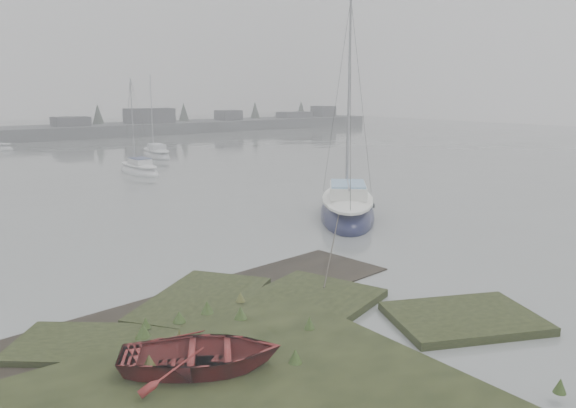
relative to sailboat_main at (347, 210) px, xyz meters
The scene contains 6 objects.
ground 21.22m from the sailboat_main, 107.38° to the left, with size 160.00×160.00×0.00m, color slate.
far_shoreline 56.04m from the sailboat_main, 68.54° to the left, with size 60.00×8.00×4.15m.
sailboat_main is the anchor object (origin of this frame).
sailboat_white 18.67m from the sailboat_main, 95.77° to the left, with size 1.76×4.96×6.94m.
sailboat_far_b 26.80m from the sailboat_main, 83.37° to the left, with size 2.41×5.45×7.43m.
dinghy 15.10m from the sailboat_main, 144.60° to the right, with size 2.25×3.15×0.65m, color maroon.
Camera 1 is at (-10.86, -8.07, 5.61)m, focal length 35.00 mm.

